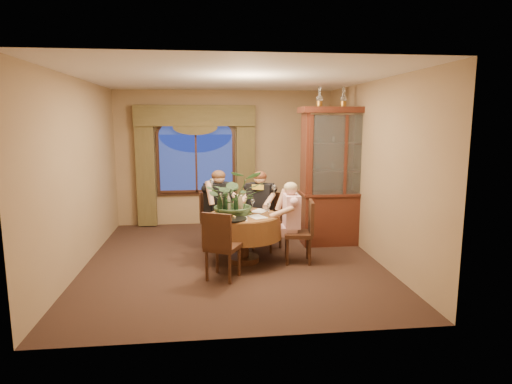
{
  "coord_description": "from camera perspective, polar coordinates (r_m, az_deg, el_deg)",
  "views": [
    {
      "loc": [
        -0.37,
        -6.53,
        2.18
      ],
      "look_at": [
        0.36,
        -0.11,
        1.1
      ],
      "focal_mm": 30.0,
      "sensor_mm": 36.0,
      "label": 1
    }
  ],
  "objects": [
    {
      "name": "chair_front_left",
      "position": [
        5.98,
        -4.43,
        -7.07
      ],
      "size": [
        0.56,
        0.56,
        0.96
      ],
      "primitive_type": "cube",
      "rotation": [
        0.0,
        0.0,
        -0.46
      ],
      "color": "black",
      "rests_on": "floor"
    },
    {
      "name": "wine_glass_person_scarf",
      "position": [
        6.94,
        -0.46,
        -1.65
      ],
      "size": [
        0.07,
        0.07,
        0.18
      ],
      "primitive_type": null,
      "color": "silver",
      "rests_on": "dining_table"
    },
    {
      "name": "swag_valance",
      "position": [
        8.88,
        -8.13,
        10.03
      ],
      "size": [
        2.45,
        0.16,
        0.42
      ],
      "primitive_type": null,
      "color": "#4C4122",
      "rests_on": "wall_back"
    },
    {
      "name": "wine_bottle_0",
      "position": [
        6.51,
        -4.1,
        -1.75
      ],
      "size": [
        0.07,
        0.07,
        0.33
      ],
      "primitive_type": "cylinder",
      "color": "black",
      "rests_on": "dining_table"
    },
    {
      "name": "wine_bottle_2",
      "position": [
        6.44,
        -4.87,
        -1.87
      ],
      "size": [
        0.07,
        0.07,
        0.33
      ],
      "primitive_type": "cylinder",
      "color": "black",
      "rests_on": "dining_table"
    },
    {
      "name": "oil_lamp_right",
      "position": [
        7.78,
        14.59,
        12.15
      ],
      "size": [
        0.11,
        0.11,
        0.34
      ],
      "primitive_type": null,
      "color": "#A5722D",
      "rests_on": "china_cabinet"
    },
    {
      "name": "wall_back",
      "position": [
        9.07,
        -4.17,
        4.52
      ],
      "size": [
        4.5,
        0.0,
        4.5
      ],
      "primitive_type": "plane",
      "rotation": [
        1.57,
        0.0,
        0.0
      ],
      "color": "#8F704D",
      "rests_on": "ground"
    },
    {
      "name": "person_back",
      "position": [
        7.25,
        -5.04,
        -2.44
      ],
      "size": [
        0.65,
        0.63,
        1.37
      ],
      "primitive_type": null,
      "rotation": [
        0.0,
        0.0,
        -2.65
      ],
      "color": "black",
      "rests_on": "floor"
    },
    {
      "name": "china_cabinet",
      "position": [
        7.69,
        11.24,
        2.03
      ],
      "size": [
        1.49,
        0.58,
        2.41
      ],
      "primitive_type": "cube",
      "color": "#3C1811",
      "rests_on": "floor"
    },
    {
      "name": "tasting_paper_0",
      "position": [
        6.43,
        0.15,
        -3.32
      ],
      "size": [
        0.31,
        0.36,
        0.0
      ],
      "primitive_type": "cube",
      "rotation": [
        0.0,
        0.0,
        0.38
      ],
      "color": "white",
      "rests_on": "dining_table"
    },
    {
      "name": "olive_bowl",
      "position": [
        6.58,
        -1.17,
        -2.86
      ],
      "size": [
        0.15,
        0.15,
        0.05
      ],
      "primitive_type": "imported",
      "color": "#55612D",
      "rests_on": "dining_table"
    },
    {
      "name": "oil_lamp_center",
      "position": [
        7.64,
        11.58,
        12.31
      ],
      "size": [
        0.11,
        0.11,
        0.34
      ],
      "primitive_type": null,
      "color": "#A5722D",
      "rests_on": "china_cabinet"
    },
    {
      "name": "centerpiece_plant",
      "position": [
        6.56,
        -2.79,
        2.11
      ],
      "size": [
        0.9,
        1.0,
        0.78
      ],
      "primitive_type": "imported",
      "color": "#395733",
      "rests_on": "dining_table"
    },
    {
      "name": "dining_table",
      "position": [
        6.69,
        -1.71,
        -6.17
      ],
      "size": [
        1.5,
        1.5,
        0.75
      ],
      "primitive_type": "cylinder",
      "rotation": [
        0.0,
        0.0,
        -0.27
      ],
      "color": "maroon",
      "rests_on": "floor"
    },
    {
      "name": "arched_transom",
      "position": [
        8.96,
        -8.09,
        8.75
      ],
      "size": [
        1.6,
        0.06,
        0.44
      ],
      "primitive_type": null,
      "color": "navy",
      "rests_on": "wall_back"
    },
    {
      "name": "wall_right",
      "position": [
        7.08,
        15.27,
        2.83
      ],
      "size": [
        0.0,
        5.0,
        5.0
      ],
      "primitive_type": "plane",
      "rotation": [
        1.57,
        0.0,
        -1.57
      ],
      "color": "#8F704D",
      "rests_on": "ground"
    },
    {
      "name": "stoneware_vase",
      "position": [
        6.67,
        -2.34,
        -1.64
      ],
      "size": [
        0.15,
        0.15,
        0.29
      ],
      "primitive_type": null,
      "color": "#927A5D",
      "rests_on": "dining_table"
    },
    {
      "name": "cheese_platter",
      "position": [
        6.26,
        -3.06,
        -3.62
      ],
      "size": [
        0.4,
        0.4,
        0.02
      ],
      "primitive_type": "cylinder",
      "color": "black",
      "rests_on": "dining_table"
    },
    {
      "name": "drapery_left",
      "position": [
        9.05,
        -14.5,
        2.84
      ],
      "size": [
        0.38,
        0.14,
        2.32
      ],
      "primitive_type": "cube",
      "color": "#4C4122",
      "rests_on": "floor"
    },
    {
      "name": "chair_back_right",
      "position": [
        7.29,
        1.47,
        -4.01
      ],
      "size": [
        0.59,
        0.59,
        0.96
      ],
      "primitive_type": "cube",
      "rotation": [
        0.0,
        0.0,
        -3.79
      ],
      "color": "black",
      "rests_on": "floor"
    },
    {
      "name": "wine_bottle_3",
      "position": [
        6.74,
        -3.86,
        -1.35
      ],
      "size": [
        0.07,
        0.07,
        0.33
      ],
      "primitive_type": "cylinder",
      "color": "black",
      "rests_on": "dining_table"
    },
    {
      "name": "window",
      "position": [
        9.0,
        -7.97,
        3.78
      ],
      "size": [
        1.62,
        0.1,
        1.32
      ],
      "primitive_type": null,
      "color": "navy",
      "rests_on": "wall_back"
    },
    {
      "name": "wine_bottle_5",
      "position": [
        6.6,
        -4.75,
        -1.59
      ],
      "size": [
        0.07,
        0.07,
        0.33
      ],
      "primitive_type": "cylinder",
      "color": "tan",
      "rests_on": "dining_table"
    },
    {
      "name": "ceiling",
      "position": [
        6.57,
        -3.37,
        14.89
      ],
      "size": [
        5.0,
        5.0,
        0.0
      ],
      "primitive_type": "plane",
      "rotation": [
        3.14,
        0.0,
        0.0
      ],
      "color": "white",
      "rests_on": "wall_back"
    },
    {
      "name": "chair_back",
      "position": [
        7.38,
        -5.29,
        -3.87
      ],
      "size": [
        0.57,
        0.57,
        0.96
      ],
      "primitive_type": "cube",
      "rotation": [
        0.0,
        0.0,
        -2.66
      ],
      "color": "black",
      "rests_on": "floor"
    },
    {
      "name": "floor",
      "position": [
        6.89,
        -3.14,
        -8.97
      ],
      "size": [
        5.0,
        5.0,
        0.0
      ],
      "primitive_type": "plane",
      "color": "black",
      "rests_on": "ground"
    },
    {
      "name": "wine_glass_person_pink",
      "position": [
        6.62,
        1.7,
        -2.2
      ],
      "size": [
        0.07,
        0.07,
        0.18
      ],
      "primitive_type": null,
      "color": "silver",
      "rests_on": "dining_table"
    },
    {
      "name": "oil_lamp_left",
      "position": [
        7.52,
        8.46,
        12.45
      ],
      "size": [
        0.11,
        0.11,
        0.34
      ],
      "primitive_type": null,
      "color": "#A5722D",
      "rests_on": "china_cabinet"
    },
    {
      "name": "drapery_right",
      "position": [
        9.0,
        -1.38,
        3.1
      ],
      "size": [
        0.38,
        0.14,
        2.32
      ],
      "primitive_type": "cube",
      "color": "#4C4122",
      "rests_on": "floor"
    },
    {
      "name": "chair_right",
      "position": [
        6.67,
        5.62,
        -5.33
      ],
      "size": [
        0.48,
        0.48,
        0.96
      ],
      "primitive_type": "cube",
      "rotation": [
        0.0,
        0.0,
        1.43
      ],
      "color": "black",
      "rests_on": "floor"
    },
    {
      "name": "wine_bottle_1",
      "position": [
        6.49,
        -2.67,
        -1.76
      ],
      "size": [
        0.07,
        0.07,
        0.33
      ],
      "primitive_type": "cylinder",
      "color": "black",
      "rests_on": "dining_table"
    },
    {
      "name": "tasting_paper_1",
      "position": [
        6.84,
        0.53,
        -2.54
      ],
      "size": [
        0.34,
        0.37,
        0.0
      ],
      "primitive_type": "cube",
      "rotation": [
        0.0,
        0.0,
        -0.6
      ],
      "color": "white",
      "rests_on": "dining_table"
    },
    {
      "name": "person_pink",
      "position": [
        6.72,
        4.74,
        -3.93
      ],
      "size": [
        0.42,
        0.45,
        1.25
      ],
      "primitive_type": null,
      "rotation": [
        0.0,
        0.0,
        1.56
      ],
      "color": "beige",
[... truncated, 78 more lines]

